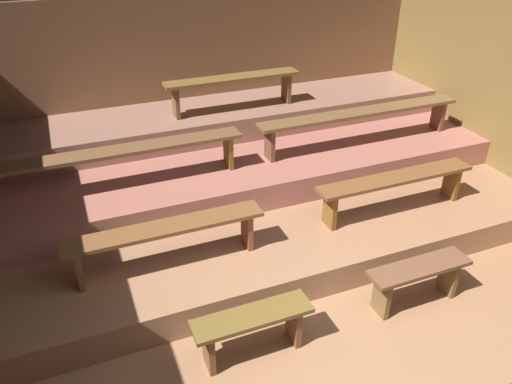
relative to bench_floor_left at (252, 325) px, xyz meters
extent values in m
cube|color=#996A48|center=(0.79, 1.50, -0.34)|extent=(6.77, 5.03, 0.08)
cube|color=brown|center=(0.79, 3.64, 0.82)|extent=(6.77, 0.06, 2.24)
cube|color=brown|center=(3.80, 1.50, 0.82)|extent=(0.06, 5.03, 2.24)
cube|color=#9B6C4C|center=(0.79, 1.98, -0.15)|extent=(5.97, 3.25, 0.31)
cube|color=#A36053|center=(0.79, 2.55, 0.16)|extent=(5.97, 2.13, 0.31)
cube|color=#936654|center=(0.79, 3.10, 0.46)|extent=(5.97, 1.02, 0.31)
cube|color=brown|center=(0.00, 0.00, 0.10)|extent=(0.96, 0.26, 0.04)
cube|color=brown|center=(-0.36, 0.00, -0.11)|extent=(0.05, 0.20, 0.38)
cube|color=brown|center=(0.36, 0.00, -0.11)|extent=(0.05, 0.20, 0.38)
cube|color=brown|center=(1.58, 0.00, 0.10)|extent=(0.96, 0.26, 0.04)
cube|color=brown|center=(1.21, 0.00, -0.11)|extent=(0.05, 0.20, 0.38)
cube|color=brown|center=(1.94, 0.00, -0.11)|extent=(0.05, 0.20, 0.38)
cube|color=brown|center=(-0.42, 0.99, 0.40)|extent=(1.77, 0.26, 0.04)
cube|color=brown|center=(-1.18, 0.99, 0.19)|extent=(0.05, 0.20, 0.38)
cube|color=brown|center=(0.34, 0.99, 0.19)|extent=(0.05, 0.20, 0.38)
cube|color=brown|center=(2.00, 0.99, 0.40)|extent=(1.77, 0.26, 0.04)
cube|color=brown|center=(1.24, 0.99, 0.19)|extent=(0.05, 0.20, 0.38)
cube|color=brown|center=(2.76, 0.99, 0.19)|extent=(0.05, 0.20, 0.38)
cube|color=brown|center=(-0.64, 2.06, 0.71)|extent=(2.61, 0.26, 0.04)
cube|color=brown|center=(0.54, 2.06, 0.50)|extent=(0.05, 0.20, 0.38)
cube|color=brown|center=(2.22, 2.06, 0.71)|extent=(2.61, 0.26, 0.04)
cube|color=brown|center=(1.04, 2.06, 0.50)|extent=(0.05, 0.20, 0.38)
cube|color=brown|center=(3.40, 2.06, 0.50)|extent=(0.05, 0.20, 0.38)
cube|color=brown|center=(0.93, 2.97, 1.01)|extent=(1.70, 0.26, 0.04)
cube|color=brown|center=(0.20, 2.97, 0.80)|extent=(0.05, 0.20, 0.38)
cube|color=brown|center=(1.66, 2.97, 0.80)|extent=(0.05, 0.20, 0.38)
camera|label=1|loc=(-1.04, -2.62, 2.84)|focal=34.76mm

